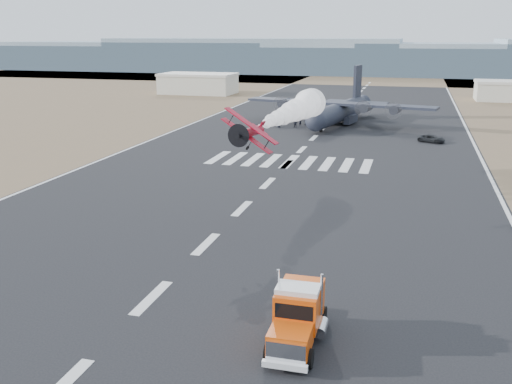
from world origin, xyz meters
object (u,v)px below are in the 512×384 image
at_px(hangar_left, 198,83).
at_px(semi_truck, 298,314).
at_px(crew_e, 279,123).
at_px(aerobatic_biplane, 249,132).
at_px(crew_f, 295,121).
at_px(hangar_right, 511,91).
at_px(support_vehicle, 432,139).
at_px(transport_aircraft, 341,110).
at_px(crew_g, 300,122).
at_px(crew_b, 295,123).
at_px(crew_h, 305,121).
at_px(crew_a, 328,122).
at_px(crew_d, 325,121).
at_px(crew_c, 331,122).

relative_size(hangar_left, semi_truck, 2.76).
bearing_deg(crew_e, aerobatic_biplane, -159.58).
bearing_deg(crew_f, hangar_right, 16.89).
bearing_deg(aerobatic_biplane, support_vehicle, 74.33).
xyz_separation_m(transport_aircraft, crew_g, (-8.16, -5.44, -2.29)).
relative_size(crew_b, crew_h, 1.12).
bearing_deg(semi_truck, crew_f, 101.08).
bearing_deg(semi_truck, support_vehicle, 81.87).
bearing_deg(support_vehicle, crew_e, 97.14).
xyz_separation_m(transport_aircraft, crew_b, (-8.66, -8.07, -2.26)).
height_order(crew_a, crew_d, crew_d).
bearing_deg(crew_g, aerobatic_biplane, 52.87).
bearing_deg(support_vehicle, crew_a, 79.50).
bearing_deg(crew_g, hangar_right, -172.61).
distance_m(hangar_right, aerobatic_biplane, 138.55).
bearing_deg(crew_d, crew_h, -91.45).
xyz_separation_m(crew_a, crew_h, (-5.03, -0.48, -0.07)).
distance_m(crew_d, crew_g, 5.59).
distance_m(hangar_left, crew_d, 76.86).
height_order(support_vehicle, crew_e, crew_e).
bearing_deg(transport_aircraft, crew_f, -148.27).
distance_m(crew_b, crew_g, 2.68).
height_order(crew_f, crew_g, crew_g).
height_order(aerobatic_biplane, crew_d, aerobatic_biplane).
height_order(transport_aircraft, crew_c, transport_aircraft).
bearing_deg(crew_a, crew_h, 155.73).
height_order(semi_truck, crew_g, semi_truck).
height_order(aerobatic_biplane, crew_b, aerobatic_biplane).
distance_m(aerobatic_biplane, crew_b, 65.84).
relative_size(hangar_left, crew_g, 13.90).
bearing_deg(crew_a, crew_f, 152.57).
xyz_separation_m(semi_truck, crew_e, (-21.57, 85.99, -1.05)).
height_order(hangar_right, crew_a, hangar_right).
relative_size(crew_d, crew_e, 0.99).
bearing_deg(semi_truck, crew_a, 96.55).
bearing_deg(hangar_left, crew_d, -47.71).
xyz_separation_m(crew_b, crew_h, (1.27, 4.20, -0.10)).
relative_size(aerobatic_biplane, transport_aircraft, 0.14).
relative_size(hangar_right, crew_c, 12.77).
bearing_deg(semi_truck, crew_d, 96.94).
distance_m(transport_aircraft, crew_f, 10.68).
xyz_separation_m(support_vehicle, crew_g, (-27.42, 12.76, 0.19)).
bearing_deg(crew_h, aerobatic_biplane, -23.35).
bearing_deg(hangar_left, crew_h, -50.53).
bearing_deg(semi_truck, hangar_right, 76.75).
distance_m(transport_aircraft, crew_g, 10.07).
bearing_deg(crew_g, crew_f, -91.97).
relative_size(crew_c, crew_d, 0.90).
bearing_deg(aerobatic_biplane, crew_b, 101.42).
bearing_deg(hangar_right, semi_truck, -102.47).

